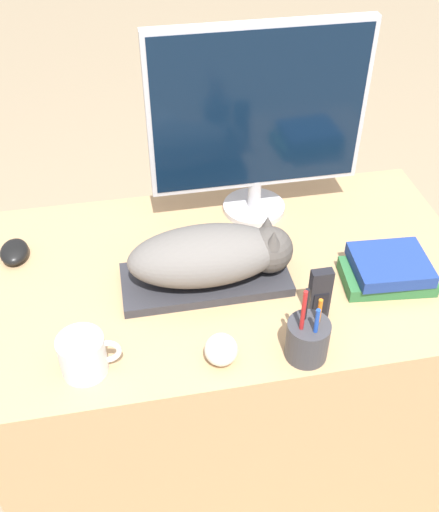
{
  "coord_description": "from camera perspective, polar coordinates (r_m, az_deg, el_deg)",
  "views": [
    {
      "loc": [
        -0.24,
        -0.73,
        1.77
      ],
      "look_at": [
        -0.04,
        0.34,
        0.83
      ],
      "focal_mm": 42.0,
      "sensor_mm": 36.0,
      "label": 1
    }
  ],
  "objects": [
    {
      "name": "book_stack",
      "position": [
        1.49,
        15.79,
        -1.35
      ],
      "size": [
        0.23,
        0.16,
        0.07
      ],
      "color": "#2D6B38",
      "rests_on": "desk"
    },
    {
      "name": "keyboard",
      "position": [
        1.44,
        -1.34,
        -2.25
      ],
      "size": [
        0.4,
        0.17,
        0.02
      ],
      "color": "#2D2D33",
      "rests_on": "desk"
    },
    {
      "name": "baseball",
      "position": [
        1.26,
        0.16,
        -8.9
      ],
      "size": [
        0.07,
        0.07,
        0.07
      ],
      "color": "silver",
      "rests_on": "desk"
    },
    {
      "name": "phone",
      "position": [
        1.35,
        9.52,
        -3.61
      ],
      "size": [
        0.05,
        0.03,
        0.13
      ],
      "color": "black",
      "rests_on": "desk"
    },
    {
      "name": "computer_mouse",
      "position": [
        1.59,
        -18.97,
        0.39
      ],
      "size": [
        0.07,
        0.1,
        0.04
      ],
      "color": "black",
      "rests_on": "desk"
    },
    {
      "name": "monitor",
      "position": [
        1.53,
        3.72,
        13.17
      ],
      "size": [
        0.56,
        0.17,
        0.52
      ],
      "color": "#B7B7BC",
      "rests_on": "desk"
    },
    {
      "name": "cat",
      "position": [
        1.39,
        -0.36,
        0.19
      ],
      "size": [
        0.39,
        0.17,
        0.13
      ],
      "color": "#66605B",
      "rests_on": "keyboard"
    },
    {
      "name": "coffee_mug",
      "position": [
        1.27,
        -12.8,
        -9.17
      ],
      "size": [
        0.13,
        0.1,
        0.09
      ],
      "color": "silver",
      "rests_on": "desk"
    },
    {
      "name": "desk",
      "position": [
        1.77,
        1.17,
        -10.56
      ],
      "size": [
        1.2,
        0.71,
        0.77
      ],
      "color": "tan",
      "rests_on": "ground_plane"
    },
    {
      "name": "pen_cup",
      "position": [
        1.27,
        8.38,
        -7.81
      ],
      "size": [
        0.09,
        0.09,
        0.2
      ],
      "color": "#38383D",
      "rests_on": "desk"
    }
  ]
}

